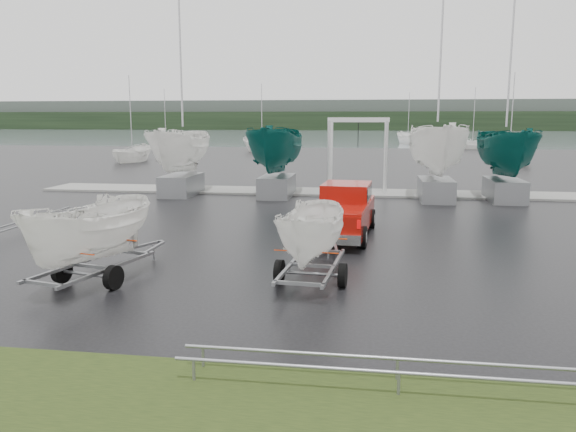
% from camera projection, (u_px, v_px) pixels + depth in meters
% --- Properties ---
extents(ground_plane, '(120.00, 120.00, 0.00)m').
position_uv_depth(ground_plane, '(262.00, 244.00, 18.55)').
color(ground_plane, black).
rests_on(ground_plane, ground).
extents(lake, '(300.00, 300.00, 0.00)m').
position_uv_depth(lake, '(355.00, 138.00, 115.96)').
color(lake, gray).
rests_on(lake, ground).
extents(grass_verge, '(40.00, 40.00, 0.00)m').
position_uv_depth(grass_verge, '(111.00, 417.00, 7.83)').
color(grass_verge, black).
rests_on(grass_verge, ground).
extents(dock, '(30.00, 3.00, 0.12)m').
position_uv_depth(dock, '(307.00, 192.00, 31.20)').
color(dock, gray).
rests_on(dock, ground).
extents(treeline, '(300.00, 8.00, 6.00)m').
position_uv_depth(treeline, '(362.00, 121.00, 183.62)').
color(treeline, black).
rests_on(treeline, ground).
extents(far_hill, '(300.00, 6.00, 10.00)m').
position_uv_depth(far_hill, '(362.00, 115.00, 191.07)').
color(far_hill, '#4C5651').
rests_on(far_hill, ground).
extents(pickup_truck, '(2.29, 5.45, 1.77)m').
position_uv_depth(pickup_truck, '(344.00, 209.00, 19.91)').
color(pickup_truck, maroon).
rests_on(pickup_truck, ground).
extents(trailer_hitched, '(1.82, 3.68, 4.47)m').
position_uv_depth(trailer_hitched, '(313.00, 187.00, 13.76)').
color(trailer_hitched, gray).
rests_on(trailer_hitched, ground).
extents(trailer_parked, '(1.99, 3.77, 4.89)m').
position_uv_depth(trailer_parked, '(87.00, 179.00, 13.65)').
color(trailer_parked, gray).
rests_on(trailer_parked, ground).
extents(boat_hoist, '(3.30, 2.18, 4.12)m').
position_uv_depth(boat_hoist, '(358.00, 145.00, 30.35)').
color(boat_hoist, silver).
rests_on(boat_hoist, ground).
extents(keelboat_0, '(2.47, 3.20, 10.64)m').
position_uv_depth(keelboat_0, '(179.00, 121.00, 29.54)').
color(keelboat_0, gray).
rests_on(keelboat_0, ground).
extents(keelboat_1, '(2.60, 3.20, 8.01)m').
position_uv_depth(keelboat_1, '(277.00, 117.00, 28.94)').
color(keelboat_1, gray).
rests_on(keelboat_1, ground).
extents(keelboat_2, '(2.74, 3.20, 10.92)m').
position_uv_depth(keelboat_2, '(439.00, 112.00, 27.53)').
color(keelboat_2, gray).
rests_on(keelboat_2, ground).
extents(keelboat_3, '(2.50, 3.20, 10.68)m').
position_uv_depth(keelboat_3, '(509.00, 120.00, 27.40)').
color(keelboat_3, gray).
rests_on(keelboat_3, ground).
extents(mast_rack_0, '(0.56, 6.50, 0.06)m').
position_uv_depth(mast_rack_0, '(29.00, 221.00, 20.77)').
color(mast_rack_0, gray).
rests_on(mast_rack_0, ground).
extents(mast_rack_2, '(7.00, 0.56, 0.06)m').
position_uv_depth(mast_rack_2, '(398.00, 366.00, 8.65)').
color(mast_rack_2, gray).
rests_on(mast_rack_2, ground).
extents(moored_boat_0, '(2.45, 2.51, 11.16)m').
position_uv_depth(moored_boat_0, '(133.00, 161.00, 53.28)').
color(moored_boat_0, white).
rests_on(moored_boat_0, ground).
extents(moored_boat_1, '(3.96, 3.97, 11.68)m').
position_uv_depth(moored_boat_1, '(262.00, 153.00, 66.80)').
color(moored_boat_1, white).
rests_on(moored_boat_1, ground).
extents(moored_boat_2, '(2.87, 2.92, 11.23)m').
position_uv_depth(moored_boat_2, '(509.00, 164.00, 49.99)').
color(moored_boat_2, white).
rests_on(moored_boat_2, ground).
extents(moored_boat_3, '(3.42, 3.39, 11.25)m').
position_uv_depth(moored_boat_3, '(472.00, 149.00, 74.09)').
color(moored_boat_3, white).
rests_on(moored_boat_3, ground).
extents(moored_boat_4, '(2.73, 2.78, 11.15)m').
position_uv_depth(moored_boat_4, '(166.00, 147.00, 78.54)').
color(moored_boat_4, white).
rests_on(moored_boat_4, ground).
extents(moored_boat_5, '(3.45, 3.51, 11.87)m').
position_uv_depth(moored_boat_5, '(408.00, 144.00, 89.12)').
color(moored_boat_5, white).
rests_on(moored_boat_5, ground).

